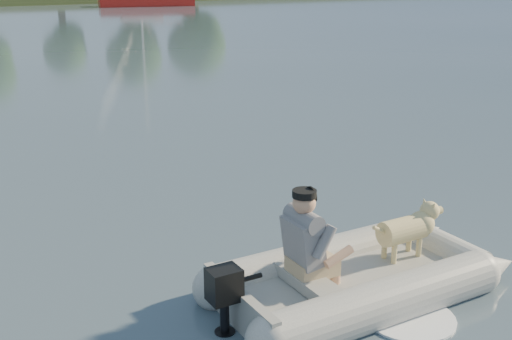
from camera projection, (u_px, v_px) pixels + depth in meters
water at (344, 268)px, 7.87m from camera, size 160.00×160.00×0.00m
dinghy at (361, 242)px, 7.14m from camera, size 4.53×2.75×1.43m
man at (305, 237)px, 6.78m from camera, size 0.75×0.65×1.11m
dog at (403, 234)px, 7.53m from camera, size 0.97×0.35×0.64m
outboard_motor at (224, 304)px, 6.41m from camera, size 0.43×0.30×0.81m
sailboat at (145, 0)px, 57.27m from camera, size 8.66×4.27×11.43m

